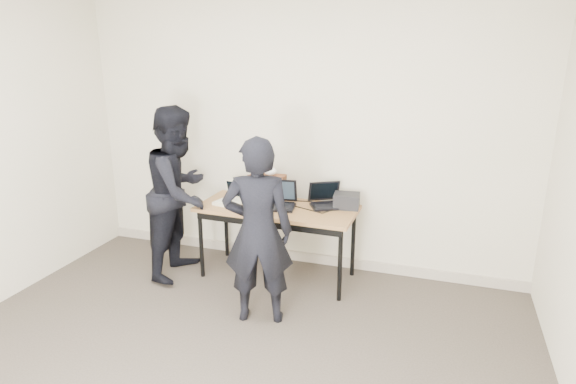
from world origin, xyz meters
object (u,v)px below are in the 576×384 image
at_px(desk, 277,213).
at_px(equipment_box, 347,201).
at_px(person_typist, 258,232).
at_px(leather_satchel, 267,186).
at_px(laptop_beige, 231,199).
at_px(laptop_center, 278,201).
at_px(person_observer, 180,192).
at_px(laptop_right, 326,201).

xyz_separation_m(desk, equipment_box, (0.63, 0.19, 0.13)).
xyz_separation_m(desk, person_typist, (0.11, -0.76, 0.11)).
distance_m(desk, leather_satchel, 0.34).
height_order(laptop_beige, laptop_center, laptop_center).
relative_size(desk, laptop_beige, 4.91).
relative_size(laptop_beige, person_observer, 0.19).
bearing_deg(leather_satchel, laptop_center, -52.08).
bearing_deg(person_observer, desk, -79.38).
relative_size(leather_satchel, person_observer, 0.22).
distance_m(laptop_center, laptop_right, 0.46).
bearing_deg(leather_satchel, person_typist, -78.54).
relative_size(laptop_beige, equipment_box, 1.31).
bearing_deg(person_typist, person_observer, -44.84).
bearing_deg(person_observer, laptop_right, -75.37).
bearing_deg(laptop_right, laptop_beige, 164.37).
distance_m(laptop_beige, leather_satchel, 0.39).
distance_m(laptop_right, person_typist, 1.00).
bearing_deg(desk, laptop_right, 24.94).
height_order(laptop_right, person_observer, person_observer).
bearing_deg(person_observer, laptop_beige, -72.73).
bearing_deg(person_typist, laptop_beige, -68.00).
height_order(leather_satchel, person_observer, person_observer).
height_order(laptop_right, equipment_box, laptop_right).
distance_m(person_typist, person_observer, 1.19).
distance_m(leather_satchel, person_typist, 1.04).
xyz_separation_m(desk, leather_satchel, (-0.18, 0.23, 0.19)).
xyz_separation_m(leather_satchel, equipment_box, (0.81, -0.04, -0.06)).
distance_m(laptop_right, equipment_box, 0.20).
height_order(leather_satchel, equipment_box, leather_satchel).
distance_m(desk, laptop_right, 0.49).
bearing_deg(equipment_box, laptop_right, -178.71).
bearing_deg(laptop_center, leather_satchel, 124.74).
relative_size(laptop_right, leather_satchel, 1.08).
relative_size(leather_satchel, person_typist, 0.24).
bearing_deg(equipment_box, person_observer, -166.39).
bearing_deg(laptop_beige, person_typist, -39.23).
height_order(desk, person_typist, person_typist).
height_order(laptop_beige, leather_satchel, leather_satchel).
bearing_deg(laptop_beige, laptop_right, 26.86).
relative_size(laptop_right, equipment_box, 1.72).
height_order(laptop_beige, person_observer, person_observer).
height_order(laptop_center, leather_satchel, leather_satchel).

